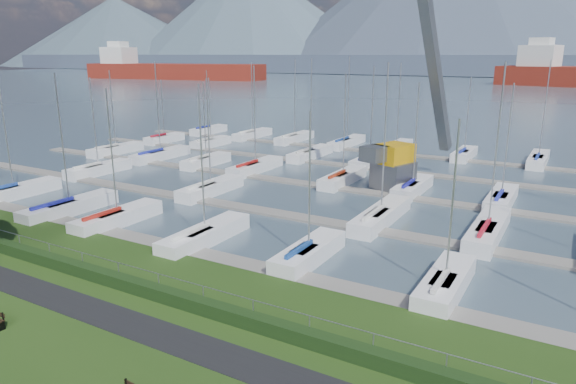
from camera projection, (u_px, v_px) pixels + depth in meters
The scene contains 9 objects.
path at pixel (131, 324), 24.32m from camera, with size 160.00×2.00×0.04m, color black.
water at pixel (547, 82), 244.58m from camera, with size 800.00×540.00×0.20m, color #445563.
hedge at pixel (168, 296), 26.41m from camera, with size 80.00×0.70×0.70m, color black.
fence at pixel (173, 278), 26.53m from camera, with size 0.04×0.04×80.00m, color gray.
foothill at pixel (557, 65), 301.50m from camera, with size 900.00×80.00×12.00m, color #465267.
docks at pixel (361, 192), 48.66m from camera, with size 90.00×41.60×0.25m.
crane at pixel (404, 131), 48.77m from camera, with size 5.65×13.48×22.35m.
cargo_ship_west at pixel (167, 71), 269.50m from camera, with size 98.73×34.23×21.50m.
sailboat_fleet at pixel (356, 128), 50.48m from camera, with size 75.11×49.94×12.84m.
Camera 1 is at (17.38, -18.22, 12.39)m, focal length 32.00 mm.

